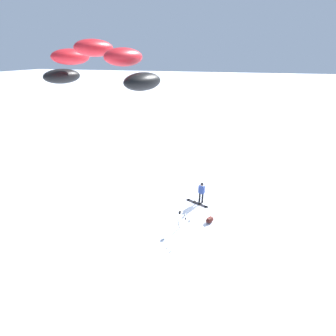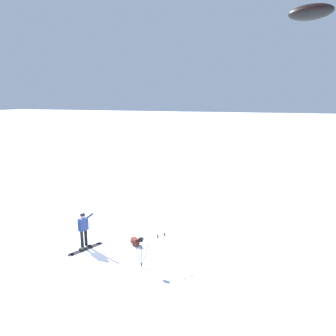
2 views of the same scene
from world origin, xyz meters
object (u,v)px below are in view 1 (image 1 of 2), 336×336
Objects in this scene: traction_kite at (96,64)px; gear_bag_large at (210,220)px; camera_tripod at (180,216)px; ski_poles at (187,225)px; snowboarder at (201,191)px; snowboard at (197,203)px.

traction_kite is 5.62× the size of gear_bag_large.
traction_kite is 3.31× the size of camera_tripod.
snowboarder is at bearing -93.20° from ski_poles.
snowboarder is 0.96× the size of snowboard.
traction_kite is at bearing 75.13° from camera_tripod.
snowboard is 12.39m from traction_kite.
ski_poles reaches higher than gear_bag_large.
snowboarder is at bearing -66.43° from gear_bag_large.
traction_kite is (2.11, 8.19, 8.37)m from snowboarder.
snowboarder reaches higher than gear_bag_large.
snowboarder reaches higher than snowboard.
camera_tripod reaches higher than gear_bag_large.
camera_tripod is (0.78, 3.20, -0.07)m from snowboarder.
traction_kite reaches higher than snowboard.
gear_bag_large reaches higher than snowboard.
gear_bag_large is 0.57× the size of ski_poles.
ski_poles is at bearing 132.65° from camera_tripod.
snowboard is (0.23, 0.22, -0.93)m from snowboarder.
snowboard is at bearing 43.95° from snowboarder.
ski_poles is (0.21, 3.82, -0.13)m from snowboarder.
camera_tripod is (0.55, 2.97, 0.86)m from snowboard.
snowboarder is 2.40m from gear_bag_large.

